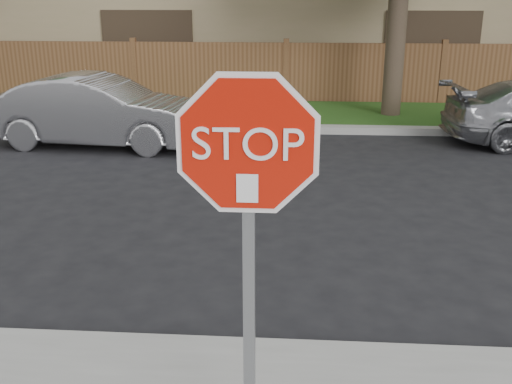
{
  "coord_description": "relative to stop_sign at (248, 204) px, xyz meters",
  "views": [
    {
      "loc": [
        0.33,
        -4.37,
        2.87
      ],
      "look_at": [
        0.08,
        -0.9,
        1.7
      ],
      "focal_mm": 42.0,
      "sensor_mm": 36.0,
      "label": 1
    }
  ],
  "objects": [
    {
      "name": "ground",
      "position": [
        -0.08,
        1.48,
        -1.83
      ],
      "size": [
        90.0,
        90.0,
        0.0
      ],
      "primitive_type": "plane",
      "color": "black",
      "rests_on": "ground"
    },
    {
      "name": "stop_sign",
      "position": [
        0.0,
        0.0,
        0.0
      ],
      "size": [
        1.01,
        0.13,
        2.55
      ],
      "color": "gray",
      "rests_on": "sidewalk_near"
    },
    {
      "name": "grass_strip",
      "position": [
        -0.08,
        11.28,
        -1.77
      ],
      "size": [
        70.0,
        3.0,
        0.12
      ],
      "primitive_type": "cube",
      "color": "#1E4714",
      "rests_on": "ground"
    },
    {
      "name": "sedan_left",
      "position": [
        -3.57,
        8.21,
        -1.15
      ],
      "size": [
        4.23,
        1.8,
        1.36
      ],
      "primitive_type": "imported",
      "rotation": [
        0.0,
        0.0,
        1.48
      ],
      "color": "#A3A3A7",
      "rests_on": "ground"
    },
    {
      "name": "far_curb",
      "position": [
        -0.08,
        9.63,
        -1.75
      ],
      "size": [
        70.0,
        0.3,
        0.15
      ],
      "primitive_type": "cube",
      "color": "gray",
      "rests_on": "ground"
    },
    {
      "name": "fence",
      "position": [
        -0.08,
        12.88,
        -1.03
      ],
      "size": [
        70.0,
        0.12,
        1.6
      ],
      "primitive_type": "cube",
      "color": "brown",
      "rests_on": "ground"
    }
  ]
}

